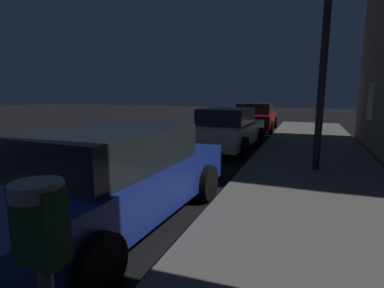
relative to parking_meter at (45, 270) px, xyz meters
name	(u,v)px	position (x,y,z in m)	size (l,w,h in m)	color
parking_meter	(45,270)	(0.00, 0.00, 0.00)	(0.19, 0.19, 1.45)	#59595B
car_blue	(116,177)	(-1.62, 2.64, -0.53)	(2.09, 4.58, 1.43)	navy
car_white	(227,129)	(-1.63, 8.95, -0.55)	(2.12, 4.18, 1.43)	silver
car_red	(255,117)	(-1.62, 14.69, -0.53)	(2.20, 4.61, 1.43)	maroon
street_lamp	(328,5)	(1.18, 6.52, 2.55)	(0.44, 0.44, 5.52)	black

